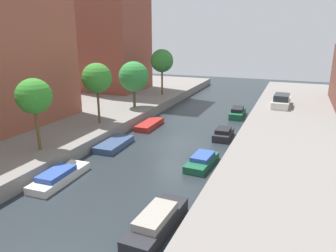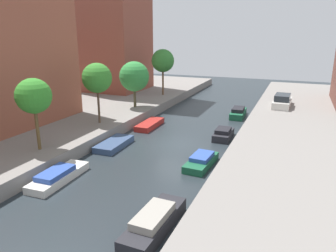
# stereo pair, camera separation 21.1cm
# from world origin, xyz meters

# --- Properties ---
(ground_plane) EXTENTS (84.00, 84.00, 0.00)m
(ground_plane) POSITION_xyz_m (0.00, 0.00, 0.00)
(ground_plane) COLOR #232B30
(quay_left) EXTENTS (20.00, 64.00, 1.00)m
(quay_left) POSITION_xyz_m (-15.00, 0.00, 0.50)
(quay_left) COLOR gray
(quay_left) RESTS_ON ground_plane
(apartment_tower_far) EXTENTS (10.00, 8.43, 22.64)m
(apartment_tower_far) POSITION_xyz_m (-16.00, 16.29, 12.32)
(apartment_tower_far) COLOR brown
(apartment_tower_far) RESTS_ON quay_left
(street_tree_1) EXTENTS (2.36, 2.36, 4.93)m
(street_tree_1) POSITION_xyz_m (-7.04, -7.08, 4.72)
(street_tree_1) COLOR brown
(street_tree_1) RESTS_ON quay_left
(street_tree_2) EXTENTS (2.59, 2.59, 5.31)m
(street_tree_2) POSITION_xyz_m (-7.04, 0.25, 4.99)
(street_tree_2) COLOR brown
(street_tree_2) RESTS_ON quay_left
(street_tree_3) EXTENTS (3.17, 3.17, 4.90)m
(street_tree_3) POSITION_xyz_m (-7.04, 7.04, 4.30)
(street_tree_3) COLOR #4C4631
(street_tree_3) RESTS_ON quay_left
(street_tree_4) EXTENTS (2.88, 2.88, 5.80)m
(street_tree_4) POSITION_xyz_m (-7.04, 14.79, 5.34)
(street_tree_4) COLOR brown
(street_tree_4) RESTS_ON quay_left
(parked_car) EXTENTS (1.88, 4.83, 1.37)m
(parked_car) POSITION_xyz_m (7.72, 13.35, 1.57)
(parked_car) COLOR beige
(parked_car) RESTS_ON quay_right
(moored_boat_left_1) EXTENTS (1.63, 4.47, 0.78)m
(moored_boat_left_1) POSITION_xyz_m (-3.95, -8.95, 0.33)
(moored_boat_left_1) COLOR beige
(moored_boat_left_1) RESTS_ON ground_plane
(moored_boat_left_2) EXTENTS (1.78, 3.91, 0.49)m
(moored_boat_left_2) POSITION_xyz_m (-3.98, -2.39, 0.24)
(moored_boat_left_2) COLOR #33476B
(moored_boat_left_2) RESTS_ON ground_plane
(moored_boat_left_3) EXTENTS (1.44, 4.07, 0.51)m
(moored_boat_left_3) POSITION_xyz_m (-3.73, 3.71, 0.26)
(moored_boat_left_3) COLOR maroon
(moored_boat_left_3) RESTS_ON ground_plane
(moored_boat_right_1) EXTENTS (1.53, 4.54, 1.05)m
(moored_boat_right_1) POSITION_xyz_m (3.66, -11.43, 0.45)
(moored_boat_right_1) COLOR #232328
(moored_boat_right_1) RESTS_ON ground_plane
(moored_boat_right_2) EXTENTS (1.60, 3.67, 0.77)m
(moored_boat_right_2) POSITION_xyz_m (3.52, -3.36, 0.33)
(moored_boat_right_2) COLOR #195638
(moored_boat_right_2) RESTS_ON ground_plane
(moored_boat_right_3) EXTENTS (1.43, 3.12, 0.93)m
(moored_boat_right_3) POSITION_xyz_m (3.60, 3.02, 0.39)
(moored_boat_right_3) COLOR #232328
(moored_boat_right_3) RESTS_ON ground_plane
(moored_boat_right_4) EXTENTS (1.50, 3.98, 1.03)m
(moored_boat_right_4) POSITION_xyz_m (3.44, 10.95, 0.43)
(moored_boat_right_4) COLOR #195638
(moored_boat_right_4) RESTS_ON ground_plane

